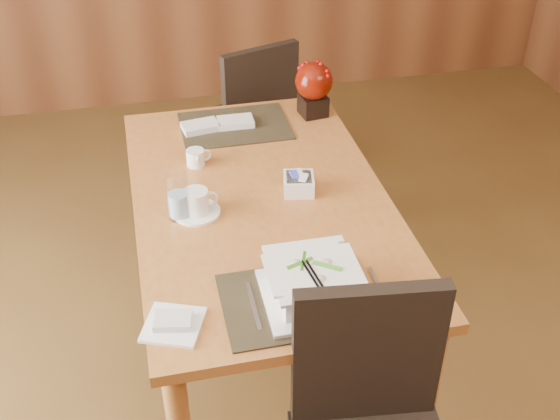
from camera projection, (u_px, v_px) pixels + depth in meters
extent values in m
cube|color=#B36C31|center=(261.00, 203.00, 2.51)|extent=(0.90, 1.50, 0.04)
cylinder|color=#B36C31|center=(149.00, 198.00, 3.21)|extent=(0.07, 0.07, 0.71)
cylinder|color=#B36C31|center=(425.00, 403.00, 2.25)|extent=(0.07, 0.07, 0.71)
cylinder|color=#B36C31|center=(314.00, 177.00, 3.35)|extent=(0.07, 0.07, 0.71)
cube|color=black|center=(299.00, 300.00, 2.06)|extent=(0.45, 0.33, 0.01)
cube|color=black|center=(235.00, 126.00, 2.94)|extent=(0.45, 0.33, 0.01)
cube|color=white|center=(312.00, 297.00, 2.07)|extent=(0.29, 0.29, 0.01)
cube|color=white|center=(313.00, 283.00, 2.03)|extent=(0.21, 0.21, 0.10)
cylinder|color=tan|center=(313.00, 282.00, 2.03)|extent=(0.19, 0.19, 0.08)
cylinder|color=white|center=(197.00, 212.00, 2.42)|extent=(0.16, 0.16, 0.01)
cylinder|color=white|center=(196.00, 201.00, 2.40)|extent=(0.09, 0.09, 0.08)
cylinder|color=black|center=(195.00, 192.00, 2.38)|extent=(0.08, 0.08, 0.01)
cylinder|color=white|center=(178.00, 195.00, 2.36)|extent=(0.10, 0.10, 0.18)
cube|color=white|center=(299.00, 184.00, 2.52)|extent=(0.13, 0.13, 0.06)
cube|color=black|center=(313.00, 105.00, 3.00)|extent=(0.12, 0.12, 0.09)
sphere|color=#731104|center=(314.00, 81.00, 2.94)|extent=(0.16, 0.16, 0.16)
cube|color=white|center=(173.00, 325.00, 1.97)|extent=(0.21, 0.21, 0.01)
cube|color=black|center=(368.00, 354.00, 1.94)|extent=(0.42, 0.10, 0.48)
cube|color=black|center=(243.00, 124.00, 3.66)|extent=(0.53, 0.53, 0.05)
cube|color=black|center=(261.00, 93.00, 3.37)|extent=(0.39, 0.17, 0.45)
cylinder|color=black|center=(257.00, 138.00, 3.98)|extent=(0.03, 0.03, 0.39)
cylinder|color=black|center=(289.00, 166.00, 3.74)|extent=(0.03, 0.03, 0.39)
cylinder|color=black|center=(202.00, 155.00, 3.83)|extent=(0.03, 0.03, 0.39)
cylinder|color=black|center=(231.00, 184.00, 3.59)|extent=(0.03, 0.03, 0.39)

